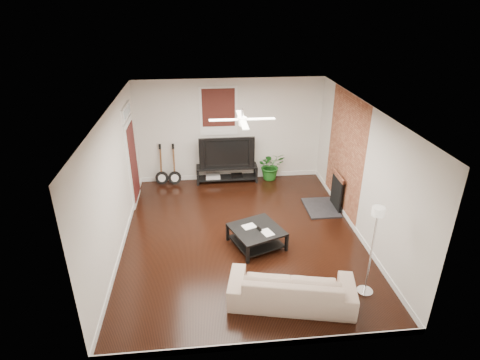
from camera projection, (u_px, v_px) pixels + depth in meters
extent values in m
cube|color=black|center=(242.00, 236.00, 8.52)|extent=(5.00, 6.00, 0.01)
cube|color=white|center=(242.00, 109.00, 7.32)|extent=(5.00, 6.00, 0.01)
cube|color=silver|center=(230.00, 131.00, 10.61)|extent=(5.00, 0.01, 2.80)
cube|color=silver|center=(266.00, 272.00, 5.22)|extent=(5.00, 0.01, 2.80)
cube|color=silver|center=(115.00, 183.00, 7.68)|extent=(0.01, 6.00, 2.80)
cube|color=silver|center=(362.00, 172.00, 8.15)|extent=(0.01, 6.00, 2.80)
cube|color=brown|center=(345.00, 154.00, 9.05)|extent=(0.02, 2.20, 2.80)
cube|color=black|center=(329.00, 191.00, 9.42)|extent=(0.80, 1.10, 0.92)
cube|color=#38180F|center=(219.00, 111.00, 10.32)|extent=(1.00, 0.06, 1.30)
cube|color=white|center=(132.00, 154.00, 9.46)|extent=(0.08, 1.00, 2.50)
cube|color=black|center=(227.00, 174.00, 10.90)|extent=(1.66, 0.44, 0.47)
imported|color=black|center=(226.00, 151.00, 10.64)|extent=(1.49, 0.20, 0.86)
cube|color=black|center=(256.00, 237.00, 8.12)|extent=(1.24, 1.24, 0.40)
imported|color=#BFAE8F|center=(291.00, 287.00, 6.57)|extent=(2.22, 1.25, 0.61)
imported|color=#1C601B|center=(271.00, 165.00, 10.98)|extent=(0.80, 0.72, 0.81)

